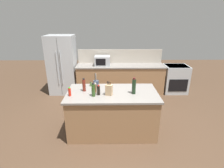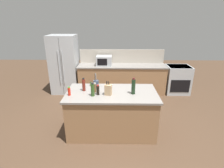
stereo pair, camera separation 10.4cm
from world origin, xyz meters
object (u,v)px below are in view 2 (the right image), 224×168
at_px(range_oven, 177,79).
at_px(utensil_crock, 96,83).
at_px(olive_oil_bottle, 93,90).
at_px(knife_block, 108,90).
at_px(vinegar_bottle, 84,85).
at_px(pepper_grinder, 95,88).
at_px(spice_jar_oregano, 91,84).
at_px(wine_bottle, 133,86).
at_px(refrigerator, 64,64).
at_px(hot_sauce_bottle, 69,91).
at_px(soy_sauce_bottle, 98,90).
at_px(microwave, 104,61).

distance_m(range_oven, utensil_crock, 3.19).
bearing_deg(olive_oil_bottle, utensil_crock, 87.98).
xyz_separation_m(knife_block, utensil_crock, (-0.29, 0.44, -0.03)).
bearing_deg(vinegar_bottle, olive_oil_bottle, -50.34).
distance_m(pepper_grinder, spice_jar_oregano, 0.38).
height_order(knife_block, utensil_crock, utensil_crock).
bearing_deg(pepper_grinder, vinegar_bottle, 162.12).
distance_m(utensil_crock, wine_bottle, 0.88).
bearing_deg(range_oven, wine_bottle, -127.13).
xyz_separation_m(range_oven, knife_block, (-2.22, -2.33, 0.59)).
distance_m(refrigerator, utensil_crock, 2.31).
relative_size(knife_block, spice_jar_oregano, 2.91).
distance_m(knife_block, vinegar_bottle, 0.56).
distance_m(knife_block, olive_oil_bottle, 0.31).
bearing_deg(knife_block, wine_bottle, 24.20).
bearing_deg(hot_sauce_bottle, pepper_grinder, 18.52).
xyz_separation_m(wine_bottle, soy_sauce_bottle, (-0.71, -0.05, -0.06)).
height_order(refrigerator, pepper_grinder, refrigerator).
bearing_deg(wine_bottle, microwave, 107.73).
bearing_deg(vinegar_bottle, pepper_grinder, -17.88).
xyz_separation_m(soy_sauce_bottle, vinegar_bottle, (-0.32, 0.20, 0.03)).
distance_m(refrigerator, soy_sauce_bottle, 2.72).
xyz_separation_m(knife_block, olive_oil_bottle, (-0.31, -0.05, 0.02)).
distance_m(wine_bottle, olive_oil_bottle, 0.82).
height_order(soy_sauce_bottle, pepper_grinder, soy_sauce_bottle).
relative_size(microwave, knife_block, 1.69).
relative_size(microwave, hot_sauce_bottle, 2.73).
bearing_deg(spice_jar_oregano, pepper_grinder, -70.15).
relative_size(range_oven, soy_sauce_bottle, 4.37).
xyz_separation_m(hot_sauce_bottle, spice_jar_oregano, (0.36, 0.52, -0.04)).
bearing_deg(hot_sauce_bottle, utensil_crock, 43.95).
xyz_separation_m(microwave, spice_jar_oregano, (-0.19, -1.84, -0.11)).
relative_size(range_oven, spice_jar_oregano, 9.23).
distance_m(wine_bottle, soy_sauce_bottle, 0.72).
height_order(refrigerator, spice_jar_oregano, refrigerator).
height_order(knife_block, vinegar_bottle, knife_block).
bearing_deg(refrigerator, microwave, -2.24).
height_order(microwave, hot_sauce_bottle, microwave).
height_order(refrigerator, olive_oil_bottle, refrigerator).
height_order(wine_bottle, pepper_grinder, wine_bottle).
relative_size(wine_bottle, spice_jar_oregano, 3.42).
bearing_deg(knife_block, vinegar_bottle, 175.27).
relative_size(knife_block, pepper_grinder, 1.40).
relative_size(knife_block, wine_bottle, 0.85).
bearing_deg(hot_sauce_bottle, soy_sauce_bottle, 4.24).
bearing_deg(pepper_grinder, soy_sauce_bottle, -58.55).
height_order(vinegar_bottle, spice_jar_oregano, vinegar_bottle).
relative_size(utensil_crock, olive_oil_bottle, 1.16).
relative_size(microwave, olive_oil_bottle, 1.78).
relative_size(utensil_crock, hot_sauce_bottle, 1.78).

